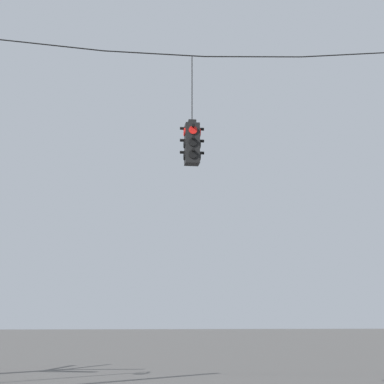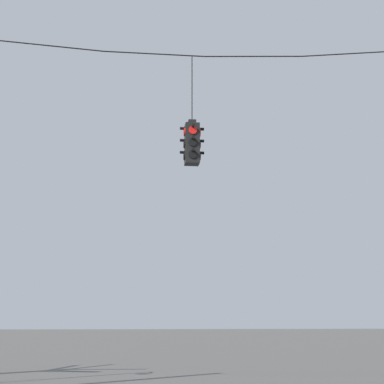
# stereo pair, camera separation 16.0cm
# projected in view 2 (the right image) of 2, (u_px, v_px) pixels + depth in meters

# --- Properties ---
(span_wire) EXTENTS (17.35, 0.03, 0.86)m
(span_wire) POSITION_uv_depth(u_px,v_px,m) (155.00, 43.00, 14.48)
(span_wire) COLOR black
(traffic_light_near_right_pole) EXTENTS (0.58, 0.58, 2.77)m
(traffic_light_near_right_pole) POSITION_uv_depth(u_px,v_px,m) (192.00, 143.00, 14.05)
(traffic_light_near_right_pole) COLOR black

